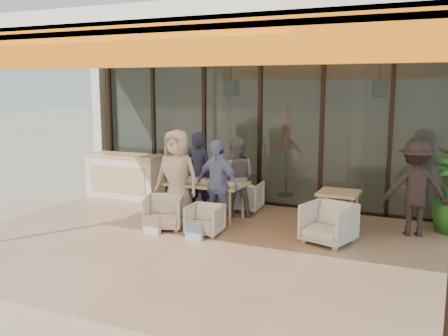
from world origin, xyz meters
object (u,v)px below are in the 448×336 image
object	(u,v)px
host_counter	(125,176)
chair_far_left	(210,191)
chair_far_right	(245,195)
diner_cream	(177,177)
diner_navy	(199,172)
side_chair	(329,221)
chair_near_right	(205,218)
dining_table	(207,185)
diner_periwinkle	(217,184)
diner_grey	(236,177)
standing_woman	(415,188)
chair_near_left	(164,211)
side_table	(339,197)

from	to	relation	value
host_counter	chair_far_left	distance (m)	2.16
chair_far_right	diner_cream	bearing A→B (deg)	54.24
diner_navy	side_chair	xyz separation A→B (m)	(2.94, -1.00, -0.45)
chair_near_right	dining_table	bearing A→B (deg)	110.12
chair_far_right	diner_periwinkle	bearing A→B (deg)	85.21
diner_grey	diner_periwinkle	bearing A→B (deg)	74.37
chair_far_right	diner_cream	size ratio (longest dim) A/B	0.38
diner_periwinkle	standing_woman	world-z (taller)	standing_woman
host_counter	side_chair	distance (m)	5.28
host_counter	side_chair	xyz separation A→B (m)	(5.09, -1.41, -0.15)
standing_woman	diner_cream	bearing A→B (deg)	-1.87
host_counter	diner_cream	world-z (taller)	diner_cream
diner_grey	diner_cream	xyz separation A→B (m)	(-0.84, -0.90, 0.10)
diner_periwinkle	chair_near_left	bearing A→B (deg)	-132.63
dining_table	diner_periwinkle	xyz separation A→B (m)	(0.43, -0.46, 0.14)
chair_near_right	chair_far_left	bearing A→B (deg)	109.84
chair_near_right	diner_grey	xyz separation A→B (m)	(0.00, 1.40, 0.50)
side_chair	dining_table	bearing A→B (deg)	-175.47
side_table	chair_far_left	bearing A→B (deg)	165.69
chair_near_left	host_counter	bearing A→B (deg)	117.99
host_counter	diner_grey	distance (m)	3.03
diner_periwinkle	diner_grey	bearing A→B (deg)	106.61
chair_near_right	diner_navy	world-z (taller)	diner_navy
host_counter	chair_far_left	xyz separation A→B (m)	(2.15, 0.09, -0.18)
chair_near_left	chair_near_right	xyz separation A→B (m)	(0.84, 0.00, -0.05)
dining_table	diner_navy	bearing A→B (deg)	132.85
chair_far_left	side_chair	distance (m)	3.30
host_counter	diner_grey	size ratio (longest dim) A/B	1.15
standing_woman	chair_near_right	bearing A→B (deg)	8.74
standing_woman	side_table	bearing A→B (deg)	-1.29
chair_far_right	diner_grey	bearing A→B (deg)	85.21
chair_near_left	side_chair	distance (m)	2.97
diner_grey	side_table	world-z (taller)	diner_grey
diner_navy	diner_cream	xyz separation A→B (m)	(0.00, -0.90, 0.06)
host_counter	diner_cream	xyz separation A→B (m)	(2.15, -1.31, 0.37)
chair_far_right	chair_near_right	bearing A→B (deg)	85.21
chair_near_right	diner_cream	world-z (taller)	diner_cream
host_counter	chair_near_right	size ratio (longest dim) A/B	3.09
host_counter	chair_near_left	bearing A→B (deg)	-40.08
chair_near_right	diner_navy	xyz separation A→B (m)	(-0.84, 1.40, 0.54)
chair_near_left	diner_periwinkle	size ratio (longest dim) A/B	0.42
diner_periwinkle	host_counter	bearing A→B (deg)	172.96
diner_grey	diner_cream	world-z (taller)	diner_cream
diner_periwinkle	side_chair	bearing A→B (deg)	13.87
standing_woman	chair_near_left	bearing A→B (deg)	4.44
dining_table	diner_navy	xyz separation A→B (m)	(-0.41, 0.44, 0.15)
host_counter	side_table	world-z (taller)	host_counter
chair_near_right	diner_grey	world-z (taller)	diner_grey
chair_far_left	diner_navy	bearing A→B (deg)	76.32
chair_near_left	side_chair	size ratio (longest dim) A/B	0.90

